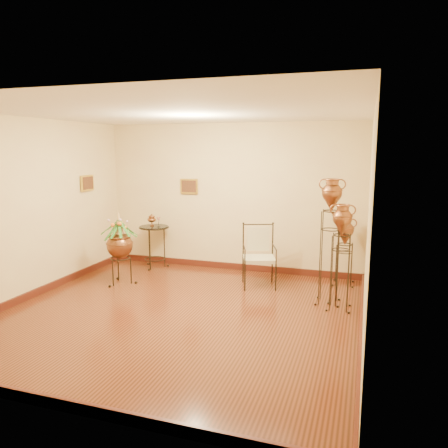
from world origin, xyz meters
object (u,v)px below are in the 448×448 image
(planter_urn, at_px, (120,242))
(armchair, at_px, (259,256))
(side_table, at_px, (154,246))
(amphora_tall, at_px, (330,240))
(amphora_mid, at_px, (341,256))

(planter_urn, distance_m, armchair, 2.41)
(side_table, bearing_deg, amphora_tall, -16.51)
(side_table, bearing_deg, amphora_mid, -18.74)
(amphora_mid, height_order, armchair, amphora_mid)
(armchair, relative_size, side_table, 1.01)
(amphora_mid, xyz_separation_m, side_table, (-3.62, 1.23, -0.36))
(amphora_tall, bearing_deg, planter_urn, -178.04)
(amphora_tall, relative_size, planter_urn, 1.46)
(amphora_tall, relative_size, amphora_mid, 1.22)
(amphora_mid, distance_m, side_table, 3.84)
(amphora_tall, bearing_deg, amphora_mid, -49.90)
(amphora_tall, height_order, side_table, amphora_tall)
(amphora_tall, xyz_separation_m, planter_urn, (-3.52, -0.12, -0.24))
(amphora_mid, bearing_deg, side_table, 161.26)
(planter_urn, relative_size, side_table, 1.26)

